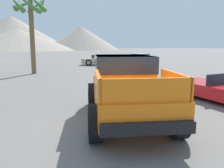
{
  "coord_description": "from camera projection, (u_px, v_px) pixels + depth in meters",
  "views": [
    {
      "loc": [
        -2.75,
        -4.93,
        2.16
      ],
      "look_at": [
        0.38,
        1.42,
        0.92
      ],
      "focal_mm": 35.0,
      "sensor_mm": 36.0,
      "label": 1
    }
  ],
  "objects": [
    {
      "name": "ground_plane",
      "position": [
        123.0,
        127.0,
        5.92
      ],
      "size": [
        320.0,
        320.0,
        0.0
      ],
      "primitive_type": "plane",
      "color": "slate"
    },
    {
      "name": "orange_pickup_truck",
      "position": [
        125.0,
        83.0,
        6.6
      ],
      "size": [
        3.37,
        5.03,
        1.86
      ],
      "rotation": [
        0.0,
        0.0,
        -0.35
      ],
      "color": "orange",
      "rests_on": "ground_plane"
    },
    {
      "name": "parked_car_tan",
      "position": [
        101.0,
        60.0,
        24.92
      ],
      "size": [
        4.65,
        3.49,
        1.18
      ],
      "rotation": [
        0.0,
        0.0,
        4.25
      ],
      "color": "tan",
      "rests_on": "ground_plane"
    },
    {
      "name": "parked_car_white",
      "position": [
        140.0,
        58.0,
        27.96
      ],
      "size": [
        2.62,
        4.3,
        1.18
      ],
      "rotation": [
        0.0,
        0.0,
        0.23
      ],
      "color": "white",
      "rests_on": "ground_plane"
    },
    {
      "name": "palm_tree_tall",
      "position": [
        30.0,
        14.0,
        16.28
      ],
      "size": [
        2.83,
        2.74,
        5.95
      ],
      "color": "brown",
      "rests_on": "ground_plane"
    },
    {
      "name": "distant_mountain_range",
      "position": [
        1.0,
        37.0,
        112.04
      ],
      "size": [
        132.89,
        83.23,
        17.66
      ],
      "color": "gray",
      "rests_on": "ground_plane"
    }
  ]
}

